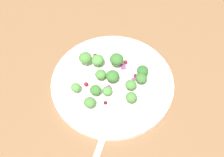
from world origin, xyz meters
The scene contains 27 objects.
ground_plane centered at (0.00, 0.00, -1.00)cm, with size 180.00×180.00×2.00cm, color brown.
plate centered at (0.25, -0.12, 0.86)cm, with size 26.29×26.29×1.70cm.
dressing_pool centered at (0.25, -0.12, 1.30)cm, with size 15.25×15.25×0.20cm, color white.
broccoli_floret_0 centered at (1.99, -7.72, 2.97)cm, with size 2.03×2.03×2.05cm.
broccoli_floret_1 centered at (0.96, 5.93, 2.97)cm, with size 2.44×2.44×2.47cm.
broccoli_floret_2 centered at (5.72, -5.09, 2.87)cm, with size 2.35×2.35×2.38cm.
broccoli_floret_3 centered at (2.44, 3.54, 3.07)cm, with size 2.33×2.33×2.36cm.
broccoli_floret_4 centered at (-0.69, 6.44, 3.30)cm, with size 2.51×2.51×2.54cm.
broccoli_floret_5 centered at (-4.53, -2.79, 3.11)cm, with size 2.77×2.77×2.81cm.
broccoli_floret_6 centered at (-0.09, 0.18, 3.12)cm, with size 2.81×2.81×2.84cm.
broccoli_floret_7 centered at (5.59, 3.22, 3.31)cm, with size 2.30×2.30×2.33cm.
broccoli_floret_8 centered at (3.17, -1.39, 2.55)cm, with size 2.07×2.07×2.10cm.
broccoli_floret_9 centered at (-0.92, -2.39, 2.72)cm, with size 2.39×2.39×2.42cm.
broccoli_floret_10 centered at (-4.07, 1.28, 3.51)cm, with size 2.96×2.96×3.00cm.
broccoli_floret_11 centered at (3.00, -3.77, 2.98)cm, with size 2.30×2.30×2.33cm.
broccoli_floret_12 centered at (-5.13, -5.42, 3.50)cm, with size 2.85×2.85×2.88cm.
cranberry_0 centered at (0.24, 0.26, 1.94)cm, with size 0.88×0.88×0.88cm, color maroon.
cranberry_1 centered at (-1.57, -3.15, 2.15)cm, with size 0.91×0.91×0.91cm, color maroon.
cranberry_2 centered at (-6.57, -3.22, 2.26)cm, with size 0.99×0.99×0.99cm, color #4C0A14.
cranberry_3 centered at (5.35, -1.93, 1.62)cm, with size 0.78×0.78×0.78cm, color #4C0A14.
cranberry_4 centered at (-0.76, 5.04, 1.61)cm, with size 0.82×0.82×0.82cm, color maroon.
cranberry_5 centered at (0.75, -5.62, 2.05)cm, with size 0.93×0.93×0.93cm, color maroon.
cranberry_6 centered at (-4.30, 3.34, 2.10)cm, with size 0.82×0.82×0.82cm, color maroon.
onion_bit_0 centered at (-0.83, 0.05, 1.76)cm, with size 0.98×1.01×0.50cm, color #A35B93.
onion_bit_1 centered at (-3.42, 2.68, 1.60)cm, with size 1.33×1.09×0.36cm, color #843D75.
onion_bit_2 centered at (0.07, 4.76, 1.41)cm, with size 0.87×1.12×0.34cm, color #843D75.
onion_bit_3 centered at (1.74, -0.92, 1.54)cm, with size 1.18×1.01×0.41cm, color #843D75.
Camera 1 is at (36.44, -3.55, 55.16)cm, focal length 48.93 mm.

